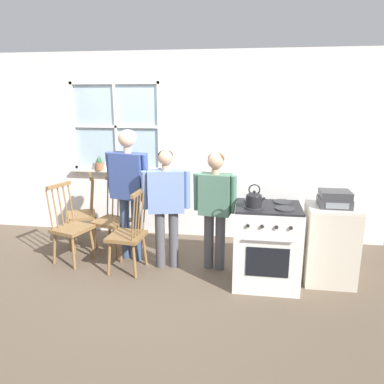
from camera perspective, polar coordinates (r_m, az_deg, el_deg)
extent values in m
plane|color=brown|center=(4.67, -7.78, -12.17)|extent=(16.00, 16.00, 0.00)
cube|color=white|center=(6.49, -24.61, 6.66)|extent=(1.79, 0.06, 2.70)
cube|color=white|center=(5.46, 12.25, 6.40)|extent=(3.25, 0.06, 2.70)
cube|color=white|center=(5.96, -10.93, -1.27)|extent=(1.36, 0.06, 0.99)
cube|color=white|center=(5.76, -11.91, 18.24)|extent=(1.36, 0.06, 0.41)
cube|color=silver|center=(5.77, -11.41, 3.14)|extent=(1.42, 0.10, 0.03)
cube|color=#9EB7C6|center=(5.77, -11.44, 9.77)|extent=(1.30, 0.01, 1.23)
cube|color=silver|center=(5.74, -11.54, 9.74)|extent=(0.04, 0.02, 1.29)
cube|color=silver|center=(5.74, -11.54, 9.74)|extent=(1.36, 0.02, 0.04)
cube|color=silver|center=(6.00, -17.57, 9.56)|extent=(0.04, 0.03, 1.29)
cube|color=silver|center=(5.55, -5.02, 9.82)|extent=(0.04, 0.03, 1.29)
cube|color=silver|center=(5.73, -11.86, 16.00)|extent=(1.36, 0.03, 0.04)
cube|color=silver|center=(5.82, -11.23, 3.59)|extent=(1.36, 0.03, 0.04)
cube|color=olive|center=(5.16, -12.20, -4.43)|extent=(0.52, 0.51, 0.04)
cylinder|color=olive|center=(5.23, -14.63, -7.03)|extent=(0.08, 0.06, 0.42)
cylinder|color=olive|center=(5.02, -11.67, -7.75)|extent=(0.06, 0.08, 0.42)
cylinder|color=olive|center=(5.46, -12.43, -5.98)|extent=(0.06, 0.08, 0.42)
cylinder|color=olive|center=(5.26, -9.52, -6.62)|extent=(0.08, 0.06, 0.42)
cylinder|color=olive|center=(5.32, -12.73, -0.88)|extent=(0.04, 0.08, 0.53)
cylinder|color=olive|center=(5.27, -11.97, -1.00)|extent=(0.04, 0.08, 0.53)
cylinder|color=olive|center=(5.21, -11.20, -1.12)|extent=(0.04, 0.08, 0.53)
cylinder|color=olive|center=(5.16, -10.40, -1.24)|extent=(0.04, 0.08, 0.53)
cylinder|color=olive|center=(5.11, -9.59, -1.36)|extent=(0.04, 0.08, 0.53)
cube|color=olive|center=(5.14, -11.35, 1.92)|extent=(0.37, 0.15, 0.04)
cube|color=olive|center=(5.54, -16.58, -3.42)|extent=(0.55, 0.55, 0.04)
cylinder|color=olive|center=(5.77, -18.06, -5.23)|extent=(0.09, 0.06, 0.42)
cylinder|color=olive|center=(5.45, -18.04, -6.39)|extent=(0.06, 0.09, 0.42)
cylinder|color=olive|center=(5.77, -14.88, -4.99)|extent=(0.06, 0.09, 0.42)
cylinder|color=olive|center=(5.45, -14.67, -6.13)|extent=(0.09, 0.06, 0.42)
cylinder|color=olive|center=(5.64, -15.11, -0.16)|extent=(0.07, 0.05, 0.53)
cylinder|color=olive|center=(5.56, -15.06, -0.38)|extent=(0.07, 0.05, 0.53)
cylinder|color=olive|center=(5.47, -15.01, -0.61)|extent=(0.07, 0.05, 0.53)
cylinder|color=olive|center=(5.38, -14.95, -0.84)|extent=(0.07, 0.05, 0.53)
cylinder|color=olive|center=(5.29, -14.90, -1.09)|extent=(0.07, 0.05, 0.53)
cube|color=olive|center=(5.40, -15.20, 2.29)|extent=(0.21, 0.36, 0.04)
cube|color=olive|center=(5.02, -17.77, -5.37)|extent=(0.51, 0.52, 0.04)
cylinder|color=olive|center=(4.88, -17.60, -8.83)|extent=(0.06, 0.08, 0.42)
cylinder|color=olive|center=(5.11, -14.94, -7.58)|extent=(0.08, 0.06, 0.42)
cylinder|color=olive|center=(5.10, -20.21, -8.05)|extent=(0.08, 0.06, 0.42)
cylinder|color=olive|center=(5.31, -17.55, -6.90)|extent=(0.06, 0.08, 0.42)
cylinder|color=olive|center=(4.94, -20.87, -2.68)|extent=(0.08, 0.04, 0.53)
cylinder|color=olive|center=(4.99, -20.12, -2.42)|extent=(0.08, 0.04, 0.53)
cylinder|color=olive|center=(5.05, -19.38, -2.17)|extent=(0.08, 0.04, 0.53)
cylinder|color=olive|center=(5.11, -18.67, -1.92)|extent=(0.08, 0.04, 0.53)
cylinder|color=olive|center=(5.17, -17.96, -1.67)|extent=(0.08, 0.04, 0.53)
cube|color=olive|center=(4.98, -19.65, 0.95)|extent=(0.16, 0.37, 0.04)
cube|color=olive|center=(4.61, -9.95, -6.65)|extent=(0.43, 0.45, 0.04)
cylinder|color=olive|center=(4.90, -10.78, -8.31)|extent=(0.07, 0.07, 0.42)
cylinder|color=olive|center=(4.62, -12.51, -9.85)|extent=(0.07, 0.07, 0.42)
cylinder|color=olive|center=(4.78, -7.24, -8.73)|extent=(0.07, 0.07, 0.42)
cylinder|color=olive|center=(4.49, -8.77, -10.36)|extent=(0.07, 0.07, 0.42)
cylinder|color=olive|center=(4.61, -7.27, -2.99)|extent=(0.08, 0.02, 0.53)
cylinder|color=olive|center=(4.53, -7.67, -3.32)|extent=(0.08, 0.02, 0.53)
cylinder|color=olive|center=(4.45, -8.08, -3.66)|extent=(0.08, 0.02, 0.53)
cylinder|color=olive|center=(4.38, -8.51, -4.01)|extent=(0.08, 0.02, 0.53)
cylinder|color=olive|center=(4.30, -8.95, -4.37)|extent=(0.08, 0.02, 0.53)
cube|color=olive|center=(4.38, -8.21, -0.14)|extent=(0.07, 0.38, 0.04)
cylinder|color=#384766|center=(4.98, -10.15, -5.39)|extent=(0.12, 0.12, 0.82)
cylinder|color=#384766|center=(4.89, -8.46, -5.69)|extent=(0.12, 0.12, 0.82)
cube|color=#384C8E|center=(4.74, -9.66, 2.45)|extent=(0.48, 0.32, 0.58)
cylinder|color=#384C8E|center=(4.87, -12.38, 2.90)|extent=(0.10, 0.13, 0.54)
cylinder|color=#384C8E|center=(4.59, -7.06, 2.43)|extent=(0.10, 0.13, 0.54)
cylinder|color=beige|center=(4.69, -9.82, 6.32)|extent=(0.10, 0.10, 0.07)
sphere|color=beige|center=(4.67, -9.90, 8.04)|extent=(0.21, 0.21, 0.21)
ellipsoid|color=silver|center=(4.68, -9.81, 8.30)|extent=(0.22, 0.22, 0.17)
cylinder|color=#4C4C51|center=(4.68, -4.87, -7.20)|extent=(0.12, 0.12, 0.72)
cylinder|color=#4C4C51|center=(4.67, -2.82, -7.17)|extent=(0.12, 0.12, 0.72)
cube|color=#6B84B7|center=(4.49, -3.98, 0.13)|extent=(0.47, 0.30, 0.51)
cylinder|color=#6B84B7|center=(4.47, -7.23, 0.27)|extent=(0.10, 0.12, 0.47)
cylinder|color=#6B84B7|center=(4.47, -0.73, 0.37)|extent=(0.10, 0.12, 0.47)
cylinder|color=tan|center=(4.42, -4.04, 3.70)|extent=(0.10, 0.10, 0.06)
sphere|color=tan|center=(4.40, -4.07, 5.25)|extent=(0.18, 0.18, 0.18)
ellipsoid|color=#332319|center=(4.42, -4.07, 5.49)|extent=(0.18, 0.18, 0.15)
cylinder|color=#4C4C51|center=(4.65, 2.58, -7.42)|extent=(0.12, 0.12, 0.70)
cylinder|color=#4C4C51|center=(4.62, 4.30, -7.60)|extent=(0.12, 0.12, 0.70)
cube|color=#4C7560|center=(4.45, 3.55, -0.36)|extent=(0.40, 0.26, 0.49)
cylinder|color=#4C7560|center=(4.48, 0.72, 0.04)|extent=(0.09, 0.12, 0.46)
cylinder|color=#4C7560|center=(4.38, 6.33, -0.39)|extent=(0.09, 0.12, 0.46)
cylinder|color=tan|center=(4.39, 3.61, 3.13)|extent=(0.10, 0.10, 0.06)
sphere|color=tan|center=(4.36, 3.63, 4.76)|extent=(0.19, 0.19, 0.19)
ellipsoid|color=brown|center=(4.37, 3.68, 5.01)|extent=(0.20, 0.20, 0.16)
cube|color=white|center=(4.32, 11.26, -8.03)|extent=(0.72, 0.64, 0.90)
cube|color=black|center=(4.17, 11.57, -2.15)|extent=(0.70, 0.61, 0.02)
cylinder|color=#2D2D30|center=(4.04, 9.37, -2.33)|extent=(0.20, 0.20, 0.02)
cylinder|color=#2D2D30|center=(4.05, 13.94, -2.49)|extent=(0.20, 0.20, 0.02)
cylinder|color=#2D2D30|center=(4.28, 9.35, -1.36)|extent=(0.20, 0.20, 0.02)
cylinder|color=#2D2D30|center=(4.30, 13.65, -1.51)|extent=(0.20, 0.20, 0.02)
cube|color=white|center=(4.42, 11.46, 0.05)|extent=(0.72, 0.06, 0.16)
cube|color=black|center=(4.05, 11.40, -10.48)|extent=(0.44, 0.01, 0.32)
cylinder|color=silver|center=(3.93, 11.60, -7.27)|extent=(0.50, 0.02, 0.02)
cylinder|color=#232326|center=(3.88, 8.51, -5.11)|extent=(0.04, 0.02, 0.04)
cylinder|color=#232326|center=(3.89, 10.64, -5.19)|extent=(0.04, 0.02, 0.04)
cylinder|color=#232326|center=(3.90, 12.75, -5.26)|extent=(0.04, 0.02, 0.04)
cylinder|color=#232326|center=(3.91, 14.85, -5.32)|extent=(0.04, 0.02, 0.04)
cylinder|color=black|center=(4.02, 9.41, -1.39)|extent=(0.17, 0.17, 0.12)
ellipsoid|color=black|center=(4.00, 9.45, -0.56)|extent=(0.16, 0.16, 0.07)
sphere|color=black|center=(3.99, 9.47, 0.06)|extent=(0.03, 0.03, 0.03)
cylinder|color=black|center=(4.01, 10.57, -1.19)|extent=(0.08, 0.03, 0.07)
torus|color=black|center=(3.98, 9.48, 0.34)|extent=(0.12, 0.01, 0.12)
cylinder|color=#935B3D|center=(5.85, -13.93, 3.84)|extent=(0.14, 0.14, 0.11)
cylinder|color=#33261C|center=(5.84, -13.96, 4.29)|extent=(0.12, 0.12, 0.01)
cone|color=#286033|center=(5.83, -13.80, 4.94)|extent=(0.05, 0.04, 0.12)
cone|color=#286033|center=(5.85, -13.92, 4.64)|extent=(0.04, 0.05, 0.06)
cone|color=#286033|center=(5.84, -14.16, 4.94)|extent=(0.07, 0.04, 0.12)
cone|color=#286033|center=(5.82, -14.15, 4.66)|extent=(0.04, 0.04, 0.07)
cone|color=#286033|center=(5.81, -13.93, 4.76)|extent=(0.05, 0.05, 0.10)
cube|color=black|center=(5.25, -10.67, 0.46)|extent=(0.24, 0.15, 0.26)
torus|color=black|center=(5.15, -11.29, 2.10)|extent=(0.16, 0.16, 0.01)
cube|color=beige|center=(4.57, 20.25, -7.64)|extent=(0.55, 0.50, 0.87)
cube|color=beige|center=(4.42, 20.76, -2.22)|extent=(0.55, 0.50, 0.03)
cube|color=#38383A|center=(4.39, 20.88, -1.48)|extent=(0.34, 0.28, 0.10)
cube|color=#38383A|center=(4.37, 20.99, -0.34)|extent=(0.32, 0.27, 0.08)
cube|color=gray|center=(4.25, 21.27, -2.00)|extent=(0.24, 0.01, 0.06)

